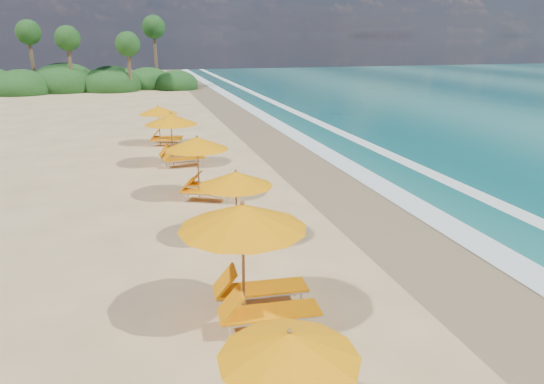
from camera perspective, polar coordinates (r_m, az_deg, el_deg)
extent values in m
plane|color=#D6B67E|center=(15.92, 0.00, -4.13)|extent=(160.00, 160.00, 0.00)
cube|color=#826D4D|center=(17.34, 12.86, -2.73)|extent=(4.00, 160.00, 0.01)
cube|color=white|center=(18.07, 17.08, -2.17)|extent=(1.20, 160.00, 0.01)
cube|color=white|center=(19.81, 24.45, -1.32)|extent=(0.80, 160.00, 0.01)
cone|color=orange|center=(7.15, 1.95, -16.99)|extent=(2.41, 2.41, 0.39)
sphere|color=olive|center=(7.03, 1.97, -15.52)|extent=(0.07, 0.07, 0.07)
cylinder|color=olive|center=(10.52, -3.27, -8.24)|extent=(0.06, 0.06, 2.57)
cone|color=orange|center=(10.11, -3.37, -2.77)|extent=(2.80, 2.80, 0.52)
sphere|color=olive|center=(10.01, -3.40, -1.23)|extent=(0.09, 0.09, 0.09)
cylinder|color=olive|center=(14.65, -4.06, -1.75)|extent=(0.05, 0.05, 2.09)
cone|color=orange|center=(14.39, -4.13, 1.51)|extent=(2.66, 2.66, 0.42)
sphere|color=olive|center=(14.33, -4.15, 2.41)|extent=(0.07, 0.07, 0.07)
cylinder|color=olive|center=(18.83, -8.38, 2.71)|extent=(0.06, 0.06, 2.26)
cone|color=orange|center=(18.62, -8.50, 5.51)|extent=(3.11, 3.11, 0.45)
sphere|color=olive|center=(18.57, -8.54, 6.27)|extent=(0.08, 0.08, 0.08)
cylinder|color=olive|center=(23.84, -11.28, 5.77)|extent=(0.06, 0.06, 2.38)
cone|color=orange|center=(23.66, -11.42, 8.11)|extent=(2.69, 2.69, 0.48)
sphere|color=olive|center=(23.62, -11.46, 8.74)|extent=(0.08, 0.08, 0.08)
cylinder|color=olive|center=(28.74, -12.67, 7.33)|extent=(0.05, 0.05, 2.10)
cone|color=orange|center=(28.61, -12.79, 9.05)|extent=(2.56, 2.56, 0.42)
sphere|color=olive|center=(28.58, -12.82, 9.52)|extent=(0.08, 0.08, 0.08)
ellipsoid|color=#163D14|center=(59.55, -17.67, 11.50)|extent=(6.40, 6.40, 4.16)
ellipsoid|color=#163D14|center=(60.92, -22.43, 11.21)|extent=(7.20, 7.20, 4.68)
ellipsoid|color=#163D14|center=(59.56, -26.50, 10.49)|extent=(6.00, 6.00, 3.90)
ellipsoid|color=#163D14|center=(61.55, -13.82, 11.90)|extent=(5.60, 5.60, 3.64)
ellipsoid|color=#163D14|center=(59.73, -10.81, 11.88)|extent=(5.00, 5.00, 3.25)
cylinder|color=brown|center=(57.39, -15.86, 13.35)|extent=(0.36, 0.36, 5.00)
sphere|color=#163D14|center=(57.30, -16.07, 15.84)|extent=(2.60, 2.60, 2.60)
cylinder|color=brown|center=(58.68, -21.89, 13.15)|extent=(0.36, 0.36, 5.60)
sphere|color=#163D14|center=(58.61, -22.21, 15.87)|extent=(2.60, 2.60, 2.60)
cylinder|color=brown|center=(61.19, -25.55, 13.13)|extent=(0.36, 0.36, 6.20)
sphere|color=#163D14|center=(61.13, -25.93, 16.01)|extent=(2.60, 2.60, 2.60)
cylinder|color=brown|center=(61.41, -13.06, 14.61)|extent=(0.36, 0.36, 6.80)
sphere|color=#163D14|center=(61.37, -13.28, 17.78)|extent=(2.60, 2.60, 2.60)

